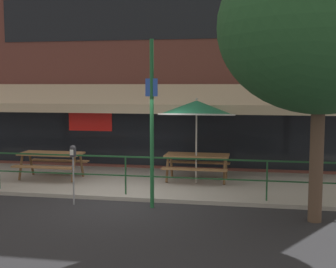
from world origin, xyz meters
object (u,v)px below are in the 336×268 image
(parking_meter_far, at_px, (73,157))
(street_tree_curbside, at_px, (328,13))
(picnic_table_centre, at_px, (197,160))
(picnic_table_left, at_px, (51,158))
(street_sign_pole, at_px, (152,122))
(patio_umbrella_centre, at_px, (196,108))

(parking_meter_far, xyz_separation_m, street_tree_curbside, (5.56, -0.45, 3.07))
(picnic_table_centre, distance_m, street_tree_curbside, 5.62)
(picnic_table_left, bearing_deg, street_tree_curbside, -21.08)
(street_sign_pole, bearing_deg, patio_umbrella_centre, 74.30)
(picnic_table_centre, relative_size, parking_meter_far, 1.27)
(parking_meter_far, relative_size, street_sign_pole, 0.37)
(picnic_table_centre, distance_m, parking_meter_far, 3.82)
(parking_meter_far, distance_m, street_tree_curbside, 6.37)
(picnic_table_left, relative_size, patio_umbrella_centre, 0.76)
(patio_umbrella_centre, xyz_separation_m, parking_meter_far, (-2.59, -2.57, -1.03))
(parking_meter_far, height_order, street_sign_pole, street_sign_pole)
(picnic_table_left, bearing_deg, street_sign_pole, -32.60)
(picnic_table_left, relative_size, street_sign_pole, 0.47)
(picnic_table_left, distance_m, street_sign_pole, 4.35)
(patio_umbrella_centre, height_order, street_sign_pole, street_sign_pole)
(street_sign_pole, bearing_deg, picnic_table_left, 147.40)
(picnic_table_left, relative_size, street_tree_curbside, 0.28)
(patio_umbrella_centre, height_order, street_tree_curbside, street_tree_curbside)
(patio_umbrella_centre, bearing_deg, picnic_table_centre, 90.00)
(picnic_table_left, distance_m, patio_umbrella_centre, 4.46)
(parking_meter_far, bearing_deg, picnic_table_centre, 46.98)
(patio_umbrella_centre, height_order, parking_meter_far, patio_umbrella_centre)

